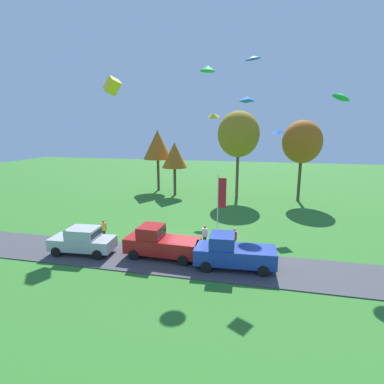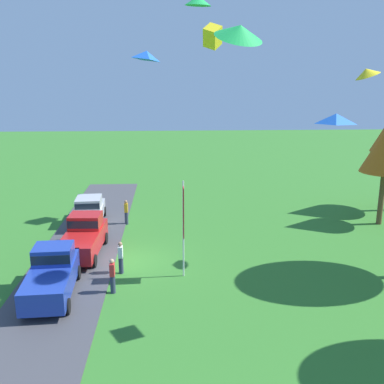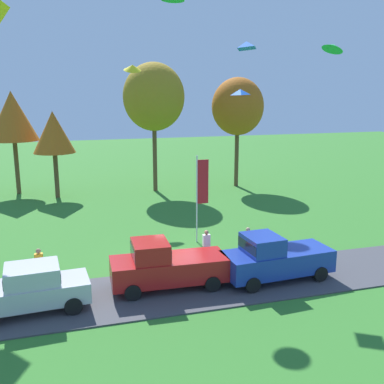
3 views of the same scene
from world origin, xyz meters
name	(u,v)px [view 3 (image 3 of 3)]	position (x,y,z in m)	size (l,w,h in m)	color
ground_plane	(176,264)	(0.00, 0.00, 0.00)	(120.00, 120.00, 0.00)	#337528
pavement_strip	(193,288)	(0.00, -2.92, 0.03)	(36.00, 4.40, 0.06)	#424247
car_sedan_by_flagpole	(31,287)	(-6.59, -3.19, 1.04)	(4.51, 2.18, 1.84)	#B7B7BC
car_pickup_far_end	(164,265)	(-1.18, -2.57, 1.11)	(5.07, 2.20, 2.14)	red
car_pickup_mid_row	(273,257)	(3.73, -3.12, 1.11)	(5.11, 2.29, 2.14)	#1E389E
person_on_lawn	(39,267)	(-6.39, -0.67, 0.88)	(0.36, 0.24, 1.71)	#2D334C
person_watching_sky	(248,243)	(3.65, -0.40, 0.88)	(0.36, 0.24, 1.71)	#2D334C
person_beside_suv	(206,246)	(1.50, -0.24, 0.88)	(0.36, 0.24, 1.71)	#2D334C
tree_far_left	(12,116)	(-8.75, 19.08, 6.40)	(4.00, 4.00, 8.44)	brown
tree_center_back	(54,133)	(-5.62, 16.64, 5.22)	(3.27, 3.27, 6.91)	brown
tree_far_right	(154,97)	(2.49, 16.82, 7.92)	(5.09, 5.09, 10.74)	brown
tree_right_of_center	(238,107)	(9.91, 16.71, 7.07)	(4.55, 4.55, 9.60)	brown
flag_banner	(201,188)	(2.21, 2.97, 3.15)	(0.71, 0.08, 4.98)	silver
kite_delta_low_drifter	(132,68)	(0.07, 12.34, 10.04)	(1.24, 1.24, 0.40)	yellow
kite_diamond_high_right	(246,45)	(4.10, 1.47, 10.67)	(0.90, 0.87, 0.35)	blue
kite_diamond_near_flag	(240,92)	(6.71, 8.44, 8.35)	(1.09, 0.98, 0.39)	blue
kite_delta_trailing_tail	(333,47)	(10.86, 4.18, 10.99)	(1.29, 1.29, 0.33)	green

